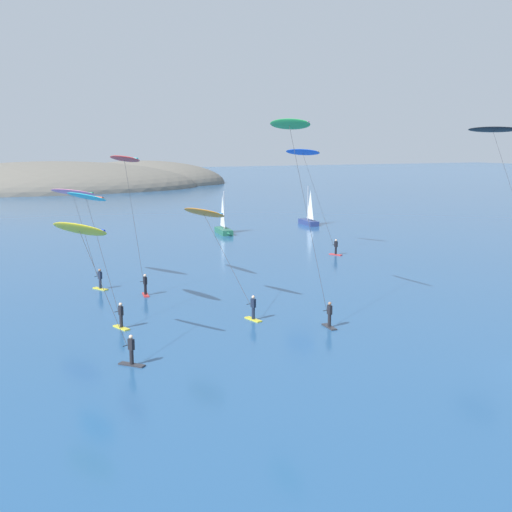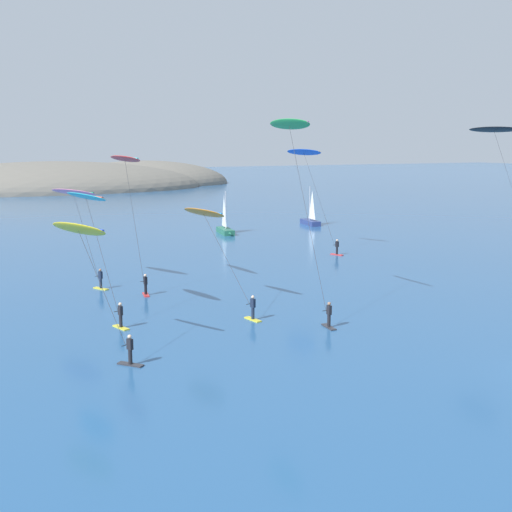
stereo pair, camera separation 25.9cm
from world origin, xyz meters
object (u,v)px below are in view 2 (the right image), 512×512
at_px(sailboat_far, 309,220).
at_px(kitesurfer_yellow, 83,240).
at_px(sailboat_near, 226,229).
at_px(kitesurfer_blue, 307,161).
at_px(kitesurfer_cyan, 88,206).
at_px(kitesurfer_pink, 75,198).
at_px(kitesurfer_black, 498,142).
at_px(kitesurfer_orange, 208,221).
at_px(kitesurfer_green, 293,142).
at_px(kitesurfer_red, 126,169).

bearing_deg(sailboat_far, kitesurfer_yellow, -133.06).
xyz_separation_m(sailboat_near, kitesurfer_blue, (2.43, -16.53, 9.35)).
height_order(kitesurfer_cyan, kitesurfer_pink, kitesurfer_cyan).
xyz_separation_m(kitesurfer_cyan, kitesurfer_black, (35.00, -2.43, 4.28)).
height_order(sailboat_near, kitesurfer_orange, kitesurfer_orange).
xyz_separation_m(kitesurfer_black, kitesurfer_pink, (-33.79, 13.29, -4.63)).
bearing_deg(kitesurfer_cyan, kitesurfer_yellow, -104.57).
distance_m(kitesurfer_black, kitesurfer_orange, 27.44).
bearing_deg(sailboat_near, kitesurfer_pink, -136.14).
bearing_deg(kitesurfer_pink, kitesurfer_cyan, -96.34).
xyz_separation_m(kitesurfer_green, kitesurfer_blue, (14.51, 22.21, -1.92)).
bearing_deg(kitesurfer_pink, kitesurfer_black, -21.48).
bearing_deg(kitesurfer_red, sailboat_far, 40.17).
relative_size(sailboat_near, kitesurfer_orange, 0.72).
xyz_separation_m(sailboat_far, kitesurfer_orange, (-32.20, -38.83, 5.69)).
distance_m(sailboat_far, kitesurfer_green, 51.87).
height_order(kitesurfer_red, kitesurfer_orange, kitesurfer_red).
bearing_deg(kitesurfer_black, kitesurfer_red, 161.75).
xyz_separation_m(sailboat_far, kitesurfer_black, (-5.37, -40.04, 11.32)).
bearing_deg(kitesurfer_blue, kitesurfer_cyan, -147.89).
bearing_deg(kitesurfer_cyan, kitesurfer_black, -3.97).
bearing_deg(kitesurfer_blue, sailboat_near, 98.37).
bearing_deg(kitesurfer_blue, kitesurfer_green, -123.15).
bearing_deg(sailboat_near, kitesurfer_green, -107.31).
xyz_separation_m(kitesurfer_yellow, kitesurfer_red, (6.76, 15.27, 3.33)).
bearing_deg(kitesurfer_green, kitesurfer_blue, 56.85).
height_order(sailboat_far, kitesurfer_pink, kitesurfer_pink).
bearing_deg(kitesurfer_blue, kitesurfer_orange, -136.29).
bearing_deg(kitesurfer_cyan, kitesurfer_pink, 83.66).
bearing_deg(kitesurfer_pink, kitesurfer_blue, 13.64).
xyz_separation_m(sailboat_far, kitesurfer_yellow, (-42.37, -45.34, 5.82)).
bearing_deg(kitesurfer_black, kitesurfer_green, -173.43).
height_order(kitesurfer_blue, kitesurfer_black, kitesurfer_black).
bearing_deg(kitesurfer_red, sailboat_near, 52.26).
bearing_deg(kitesurfer_red, kitesurfer_blue, 23.11).
relative_size(sailboat_near, kitesurfer_blue, 0.53).
bearing_deg(sailboat_far, kitesurfer_cyan, -137.02).
height_order(kitesurfer_blue, kitesurfer_red, kitesurfer_blue).
bearing_deg(kitesurfer_cyan, kitesurfer_green, -20.95).
bearing_deg(kitesurfer_yellow, kitesurfer_orange, 32.61).
relative_size(kitesurfer_red, kitesurfer_orange, 1.33).
relative_size(sailboat_far, kitesurfer_black, 0.45).
bearing_deg(kitesurfer_blue, kitesurfer_black, -69.09).
bearing_deg(kitesurfer_pink, kitesurfer_yellow, -99.81).
bearing_deg(kitesurfer_yellow, kitesurfer_blue, 40.26).
bearing_deg(kitesurfer_orange, kitesurfer_cyan, 171.50).
bearing_deg(sailboat_near, kitesurfer_blue, -81.63).
distance_m(kitesurfer_black, kitesurfer_pink, 36.60).
height_order(kitesurfer_cyan, kitesurfer_orange, kitesurfer_cyan).
distance_m(sailboat_near, kitesurfer_black, 39.21).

